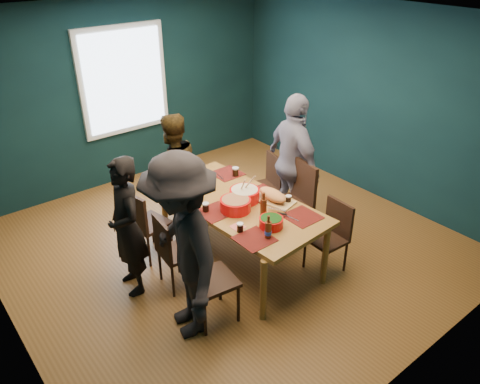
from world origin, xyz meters
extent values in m
cube|color=brown|center=(0.00, 0.00, -0.01)|extent=(5.00, 5.00, 0.01)
cube|color=white|center=(0.00, 0.00, 2.70)|extent=(5.00, 5.00, 0.01)
cube|color=#0E2C2F|center=(2.50, 0.00, 1.35)|extent=(0.01, 5.00, 2.70)
cube|color=#0E2C2F|center=(0.00, 2.50, 1.35)|extent=(5.00, 0.01, 2.70)
cube|color=#0E2C2F|center=(0.00, -2.50, 1.35)|extent=(5.00, 0.01, 2.70)
cube|color=white|center=(0.00, 2.47, 1.55)|extent=(1.35, 0.06, 1.55)
cube|color=#A77232|center=(-0.06, -0.29, 0.74)|extent=(1.16, 2.09, 0.05)
cylinder|color=#A77232|center=(-0.51, -1.22, 0.36)|extent=(0.07, 0.07, 0.72)
cylinder|color=#A77232|center=(0.38, -1.22, 0.36)|extent=(0.07, 0.07, 0.72)
cylinder|color=#A77232|center=(-0.51, 0.64, 0.36)|extent=(0.07, 0.07, 0.72)
cylinder|color=#A77232|center=(0.38, 0.64, 0.36)|extent=(0.07, 0.07, 0.72)
cube|color=black|center=(-0.83, 0.44, 0.43)|extent=(0.47, 0.47, 0.04)
cube|color=black|center=(-1.01, 0.41, 0.67)|extent=(0.12, 0.40, 0.44)
cylinder|color=black|center=(-0.97, 0.24, 0.21)|extent=(0.03, 0.03, 0.41)
cylinder|color=black|center=(-0.63, 0.30, 0.21)|extent=(0.03, 0.03, 0.41)
cylinder|color=black|center=(-1.03, 0.58, 0.21)|extent=(0.03, 0.03, 0.41)
cylinder|color=black|center=(-0.69, 0.64, 0.21)|extent=(0.03, 0.03, 0.41)
cube|color=black|center=(-0.85, -0.24, 0.42)|extent=(0.43, 0.43, 0.04)
cube|color=black|center=(-1.02, -0.22, 0.65)|extent=(0.08, 0.39, 0.43)
cylinder|color=black|center=(-1.03, -0.38, 0.20)|extent=(0.03, 0.03, 0.40)
cylinder|color=black|center=(-0.70, -0.42, 0.20)|extent=(0.03, 0.03, 0.40)
cylinder|color=black|center=(-0.99, -0.05, 0.20)|extent=(0.03, 0.03, 0.40)
cylinder|color=black|center=(-0.66, -0.09, 0.20)|extent=(0.03, 0.03, 0.40)
cube|color=black|center=(-0.88, -0.89, 0.46)|extent=(0.48, 0.48, 0.04)
cube|color=black|center=(-1.07, -0.87, 0.72)|extent=(0.09, 0.43, 0.47)
cylinder|color=black|center=(-1.09, -1.05, 0.22)|extent=(0.03, 0.03, 0.44)
cylinder|color=black|center=(-0.72, -1.10, 0.22)|extent=(0.03, 0.03, 0.44)
cylinder|color=black|center=(-1.04, -0.68, 0.22)|extent=(0.03, 0.03, 0.44)
cylinder|color=black|center=(-0.67, -0.73, 0.22)|extent=(0.03, 0.03, 0.44)
cube|color=black|center=(0.80, 0.28, 0.42)|extent=(0.47, 0.47, 0.04)
cube|color=black|center=(0.97, 0.24, 0.65)|extent=(0.13, 0.39, 0.43)
cylinder|color=black|center=(0.60, 0.16, 0.20)|extent=(0.03, 0.03, 0.40)
cylinder|color=black|center=(0.92, 0.08, 0.20)|extent=(0.03, 0.03, 0.40)
cylinder|color=black|center=(0.67, 0.49, 0.20)|extent=(0.03, 0.03, 0.40)
cylinder|color=black|center=(1.00, 0.41, 0.20)|extent=(0.03, 0.03, 0.40)
cube|color=black|center=(0.65, -0.37, 0.50)|extent=(0.54, 0.54, 0.04)
cube|color=black|center=(0.86, -0.40, 0.78)|extent=(0.12, 0.47, 0.51)
cylinder|color=black|center=(0.41, -0.53, 0.24)|extent=(0.04, 0.04, 0.48)
cylinder|color=black|center=(0.81, -0.60, 0.24)|extent=(0.04, 0.04, 0.48)
cylinder|color=black|center=(0.48, -0.14, 0.24)|extent=(0.04, 0.04, 0.48)
cylinder|color=black|center=(0.88, -0.20, 0.24)|extent=(0.04, 0.04, 0.48)
cube|color=black|center=(0.57, -1.07, 0.41)|extent=(0.39, 0.39, 0.04)
cube|color=black|center=(0.74, -1.07, 0.63)|extent=(0.05, 0.38, 0.42)
cylinder|color=black|center=(0.40, -1.22, 0.19)|extent=(0.03, 0.03, 0.39)
cylinder|color=black|center=(0.73, -1.24, 0.19)|extent=(0.03, 0.03, 0.39)
cylinder|color=black|center=(0.42, -0.90, 0.19)|extent=(0.03, 0.03, 0.39)
cylinder|color=black|center=(0.74, -0.91, 0.19)|extent=(0.03, 0.03, 0.39)
imported|color=black|center=(-1.28, 0.03, 0.77)|extent=(0.45, 0.61, 1.55)
imported|color=black|center=(-0.23, 0.83, 0.77)|extent=(0.78, 0.63, 1.54)
imported|color=silver|center=(0.97, -0.10, 0.89)|extent=(0.65, 1.11, 1.77)
imported|color=black|center=(-1.15, -0.83, 0.93)|extent=(0.99, 1.34, 1.86)
cylinder|color=red|center=(-0.20, -0.40, 0.84)|extent=(0.34, 0.34, 0.14)
cylinder|color=#4F8931|center=(-0.20, -0.40, 0.90)|extent=(0.30, 0.30, 0.02)
cylinder|color=red|center=(0.02, -0.29, 0.84)|extent=(0.34, 0.34, 0.14)
cylinder|color=beige|center=(0.02, -0.29, 0.90)|extent=(0.30, 0.30, 0.02)
cylinder|color=tan|center=(0.07, -0.29, 0.95)|extent=(0.10, 0.19, 0.27)
cylinder|color=tan|center=(-0.01, -0.29, 0.95)|extent=(0.08, 0.19, 0.27)
cylinder|color=red|center=(-0.12, -0.88, 0.82)|extent=(0.25, 0.25, 0.10)
cylinder|color=#144310|center=(-0.12, -0.88, 0.87)|extent=(0.22, 0.22, 0.02)
cube|color=tan|center=(0.26, -0.50, 0.78)|extent=(0.37, 0.54, 0.02)
ellipsoid|color=#DC994F|center=(0.26, -0.50, 0.85)|extent=(0.28, 0.43, 0.12)
cube|color=silver|center=(0.14, -0.70, 0.80)|extent=(0.12, 0.18, 0.00)
cylinder|color=black|center=(0.11, -0.80, 0.80)|extent=(0.07, 0.11, 0.02)
sphere|color=#1F5E15|center=(0.26, -0.61, 0.85)|extent=(0.04, 0.04, 0.04)
sphere|color=#1F5E15|center=(0.26, -0.50, 0.85)|extent=(0.04, 0.04, 0.04)
sphere|color=#1F5E15|center=(0.26, -0.39, 0.85)|extent=(0.04, 0.04, 0.04)
cylinder|color=black|center=(-0.42, 0.40, 0.80)|extent=(0.14, 0.14, 0.06)
cylinder|color=#4F8931|center=(-0.42, 0.40, 0.82)|extent=(0.12, 0.12, 0.01)
cylinder|color=#4A1F0D|center=(-0.27, -1.01, 0.86)|extent=(0.07, 0.07, 0.18)
cylinder|color=#4A1F0D|center=(-0.27, -1.01, 0.99)|extent=(0.03, 0.03, 0.07)
cylinder|color=blue|center=(-0.27, -1.01, 0.83)|extent=(0.07, 0.07, 0.04)
cylinder|color=#4A1F0D|center=(-0.03, -0.66, 0.87)|extent=(0.07, 0.07, 0.20)
cylinder|color=#4A1F0D|center=(-0.03, -0.66, 1.00)|extent=(0.03, 0.03, 0.08)
cylinder|color=black|center=(-0.42, -0.75, 0.82)|extent=(0.07, 0.07, 0.09)
cylinder|color=silver|center=(-0.42, -0.75, 0.86)|extent=(0.07, 0.07, 0.01)
cylinder|color=black|center=(0.37, -0.64, 0.81)|extent=(0.06, 0.06, 0.09)
cylinder|color=silver|center=(0.37, -0.64, 0.85)|extent=(0.07, 0.07, 0.01)
cylinder|color=black|center=(0.32, 0.25, 0.82)|extent=(0.08, 0.08, 0.11)
cylinder|color=silver|center=(0.32, 0.25, 0.87)|extent=(0.08, 0.08, 0.02)
cylinder|color=black|center=(-0.46, -0.21, 0.82)|extent=(0.07, 0.07, 0.10)
cylinder|color=silver|center=(-0.46, -0.21, 0.86)|extent=(0.07, 0.07, 0.02)
cube|color=#DB665C|center=(0.31, -0.21, 0.77)|extent=(0.17, 0.17, 0.00)
cube|color=#DB665C|center=(-0.38, -0.67, 0.77)|extent=(0.13, 0.13, 0.00)
cube|color=#DB665C|center=(0.30, -0.95, 0.77)|extent=(0.18, 0.18, 0.00)
camera|label=1|loc=(-2.90, -3.83, 3.41)|focal=35.00mm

